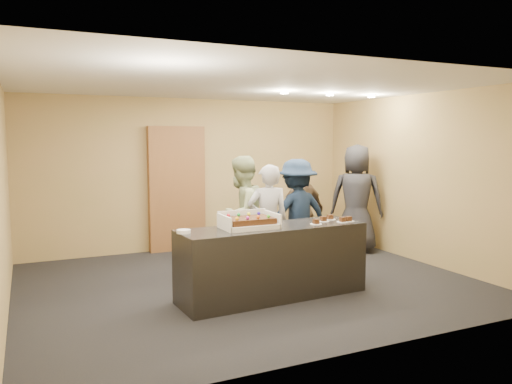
# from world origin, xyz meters

# --- Properties ---
(room) EXTENTS (6.04, 6.00, 2.70)m
(room) POSITION_xyz_m (0.00, 0.00, 1.35)
(room) COLOR black
(room) RESTS_ON ground
(serving_counter) EXTENTS (2.43, 0.83, 0.90)m
(serving_counter) POSITION_xyz_m (0.02, -0.69, 0.45)
(serving_counter) COLOR black
(serving_counter) RESTS_ON floor
(storage_cabinet) EXTENTS (1.00, 0.15, 2.21)m
(storage_cabinet) POSITION_xyz_m (-0.33, 2.41, 1.10)
(storage_cabinet) COLOR brown
(storage_cabinet) RESTS_ON floor
(cake_box) EXTENTS (0.66, 0.46, 0.20)m
(cake_box) POSITION_xyz_m (-0.31, -0.67, 0.95)
(cake_box) COLOR white
(cake_box) RESTS_ON serving_counter
(sheet_cake) EXTENTS (0.57, 0.39, 0.11)m
(sheet_cake) POSITION_xyz_m (-0.31, -0.69, 1.00)
(sheet_cake) COLOR #3A1C0D
(sheet_cake) RESTS_ON cake_box
(plate_stack) EXTENTS (0.16, 0.16, 0.04)m
(plate_stack) POSITION_xyz_m (-1.13, -0.67, 0.92)
(plate_stack) COLOR white
(plate_stack) RESTS_ON serving_counter
(slice_a) EXTENTS (0.15, 0.15, 0.07)m
(slice_a) POSITION_xyz_m (0.57, -0.81, 0.92)
(slice_a) COLOR white
(slice_a) RESTS_ON serving_counter
(slice_b) EXTENTS (0.15, 0.15, 0.07)m
(slice_b) POSITION_xyz_m (0.78, -0.66, 0.92)
(slice_b) COLOR white
(slice_b) RESTS_ON serving_counter
(slice_c) EXTENTS (0.15, 0.15, 0.07)m
(slice_c) POSITION_xyz_m (0.97, -0.81, 0.92)
(slice_c) COLOR white
(slice_c) RESTS_ON serving_counter
(slice_d) EXTENTS (0.15, 0.15, 0.07)m
(slice_d) POSITION_xyz_m (0.94, -0.56, 0.92)
(slice_d) COLOR white
(slice_d) RESTS_ON serving_counter
(slice_e) EXTENTS (0.15, 0.15, 0.07)m
(slice_e) POSITION_xyz_m (1.08, -0.79, 0.92)
(slice_e) COLOR white
(slice_e) RESTS_ON serving_counter
(person_server_grey) EXTENTS (0.66, 0.50, 1.63)m
(person_server_grey) POSITION_xyz_m (0.33, 0.09, 0.81)
(person_server_grey) COLOR #AFAEB4
(person_server_grey) RESTS_ON floor
(person_sage_man) EXTENTS (1.07, 1.01, 1.74)m
(person_sage_man) POSITION_xyz_m (0.10, 0.50, 0.87)
(person_sage_man) COLOR #A1AE7B
(person_sage_man) RESTS_ON floor
(person_navy_man) EXTENTS (1.11, 0.66, 1.68)m
(person_navy_man) POSITION_xyz_m (0.98, 0.41, 0.84)
(person_navy_man) COLOR #142239
(person_navy_man) RESTS_ON floor
(person_brown_extra) EXTENTS (0.98, 0.57, 1.57)m
(person_brown_extra) POSITION_xyz_m (1.40, 0.98, 0.78)
(person_brown_extra) COLOR brown
(person_brown_extra) RESTS_ON floor
(person_dark_suit) EXTENTS (1.10, 1.05, 1.89)m
(person_dark_suit) POSITION_xyz_m (2.50, 0.99, 0.95)
(person_dark_suit) COLOR #242429
(person_dark_suit) RESTS_ON floor
(ceiling_spotlights) EXTENTS (1.72, 0.12, 0.03)m
(ceiling_spotlights) POSITION_xyz_m (1.60, 0.50, 2.67)
(ceiling_spotlights) COLOR #FFEAC6
(ceiling_spotlights) RESTS_ON ceiling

